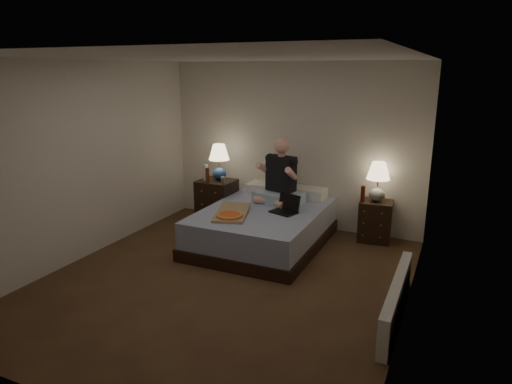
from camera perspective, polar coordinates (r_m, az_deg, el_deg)
The scene contains 19 objects.
floor at distance 5.42m, azimuth -4.02°, elevation -11.01°, with size 4.00×4.50×0.00m, color brown.
ceiling at distance 4.87m, azimuth -4.58°, elevation 16.47°, with size 4.00×4.50×0.00m, color white.
wall_back at distance 7.01m, azimuth 4.59°, elevation 5.78°, with size 4.00×2.50×0.00m, color silver.
wall_front at distance 3.29m, azimuth -23.50°, elevation -6.27°, with size 4.00×2.50×0.00m, color silver.
wall_left at distance 6.19m, azimuth -20.79°, elevation 3.60°, with size 4.50×2.50×0.00m, color silver.
wall_right at distance 4.42m, azimuth 19.11°, elevation -0.55°, with size 4.50×2.50×0.00m, color silver.
bed at distance 6.38m, azimuth 0.93°, elevation -4.34°, with size 1.54×2.05×0.51m, color #556AAB.
nightstand_left at distance 7.23m, azimuth -4.91°, elevation -1.25°, with size 0.54×0.49×0.70m, color black.
nightstand_right at distance 6.72m, azimuth 14.65°, elevation -3.51°, with size 0.45×0.40×0.58m, color black.
lamp_left at distance 7.12m, azimuth -4.62°, elevation 3.74°, with size 0.32×0.32×0.56m, color #294F96, non-canonical shape.
lamp_right at distance 6.57m, azimuth 14.98°, elevation 1.23°, with size 0.32×0.32×0.56m, color #999890, non-canonical shape.
water_bottle at distance 7.13m, azimuth -6.33°, elevation 2.44°, with size 0.07×0.07×0.25m, color white.
soda_can at distance 6.93m, azimuth -4.16°, elevation 1.49°, with size 0.07×0.07×0.10m, color #A0A09B.
beer_bottle_left at distance 6.97m, azimuth -6.08°, elevation 2.07°, with size 0.06×0.06×0.23m, color #62280E.
beer_bottle_right at distance 6.53m, azimuth 13.21°, elevation -0.23°, with size 0.06×0.06×0.23m, color #511A0B.
person at distance 6.51m, azimuth 2.91°, elevation 2.63°, with size 0.66×0.52×0.93m, color black, non-canonical shape.
laptop at distance 6.11m, azimuth 3.48°, elevation -1.56°, with size 0.34×0.28×0.24m, color black, non-canonical shape.
pizza_box at distance 5.89m, azimuth -3.34°, elevation -3.02°, with size 0.40×0.76×0.08m, color tan, non-canonical shape.
radiator at distance 4.78m, azimuth 17.14°, elevation -12.72°, with size 0.10×1.60×0.40m, color silver.
Camera 1 is at (2.35, -4.26, 2.38)m, focal length 32.00 mm.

